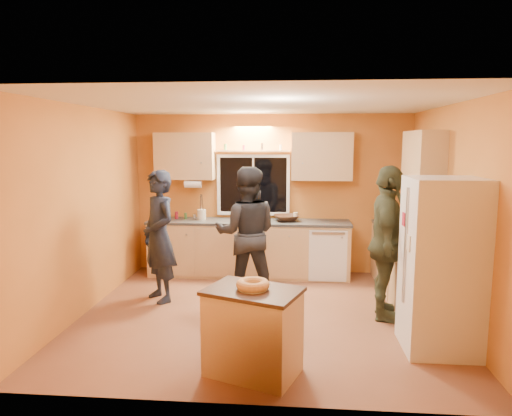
# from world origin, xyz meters

# --- Properties ---
(ground) EXTENTS (4.50, 4.50, 0.00)m
(ground) POSITION_xyz_m (0.00, 0.00, 0.00)
(ground) COLOR brown
(ground) RESTS_ON ground
(room_shell) EXTENTS (4.54, 4.04, 2.61)m
(room_shell) POSITION_xyz_m (0.12, 0.41, 1.62)
(room_shell) COLOR orange
(room_shell) RESTS_ON ground
(back_counter) EXTENTS (4.23, 0.62, 0.90)m
(back_counter) POSITION_xyz_m (0.01, 1.70, 0.45)
(back_counter) COLOR tan
(back_counter) RESTS_ON ground
(right_counter) EXTENTS (0.62, 1.84, 0.90)m
(right_counter) POSITION_xyz_m (1.95, 0.50, 0.45)
(right_counter) COLOR tan
(right_counter) RESTS_ON ground
(refrigerator) EXTENTS (0.72, 0.70, 1.80)m
(refrigerator) POSITION_xyz_m (1.89, -0.80, 0.90)
(refrigerator) COLOR silver
(refrigerator) RESTS_ON ground
(island) EXTENTS (0.99, 0.84, 0.82)m
(island) POSITION_xyz_m (0.01, -1.47, 0.41)
(island) COLOR tan
(island) RESTS_ON ground
(bundt_pastry) EXTENTS (0.31, 0.31, 0.09)m
(bundt_pastry) POSITION_xyz_m (0.01, -1.47, 0.86)
(bundt_pastry) COLOR tan
(bundt_pastry) RESTS_ON island
(person_left) EXTENTS (0.75, 0.77, 1.78)m
(person_left) POSITION_xyz_m (-1.44, 0.42, 0.89)
(person_left) COLOR black
(person_left) RESTS_ON ground
(person_center) EXTENTS (0.92, 0.74, 1.82)m
(person_center) POSITION_xyz_m (-0.27, 0.62, 0.91)
(person_center) COLOR black
(person_center) RESTS_ON ground
(person_right) EXTENTS (0.63, 1.16, 1.88)m
(person_right) POSITION_xyz_m (1.50, 0.02, 0.94)
(person_right) COLOR #313521
(person_right) RESTS_ON ground
(mixing_bowl) EXTENTS (0.48, 0.48, 0.10)m
(mixing_bowl) POSITION_xyz_m (0.26, 1.73, 0.95)
(mixing_bowl) COLOR black
(mixing_bowl) RESTS_ON back_counter
(utensil_crock) EXTENTS (0.14, 0.14, 0.17)m
(utensil_crock) POSITION_xyz_m (-1.12, 1.71, 0.99)
(utensil_crock) COLOR beige
(utensil_crock) RESTS_ON back_counter
(potted_plant) EXTENTS (0.34, 0.31, 0.34)m
(potted_plant) POSITION_xyz_m (1.88, 0.34, 1.07)
(potted_plant) COLOR gray
(potted_plant) RESTS_ON right_counter
(red_box) EXTENTS (0.18, 0.15, 0.07)m
(red_box) POSITION_xyz_m (1.95, 1.30, 0.94)
(red_box) COLOR maroon
(red_box) RESTS_ON right_counter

